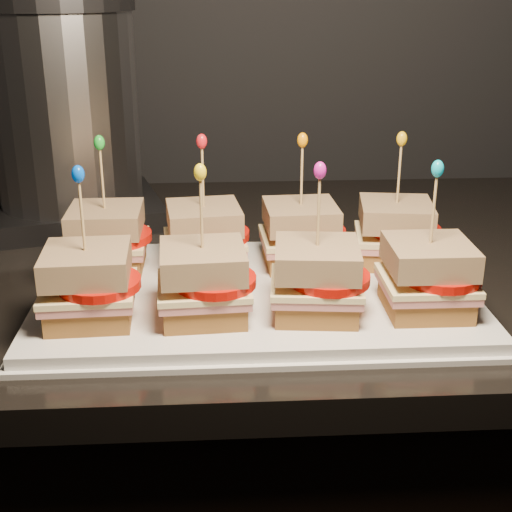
{
  "coord_description": "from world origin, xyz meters",
  "views": [
    {
      "loc": [
        -0.69,
        0.79,
        1.27
      ],
      "look_at": [
        -0.65,
        1.5,
        0.99
      ],
      "focal_mm": 50.0,
      "sensor_mm": 36.0,
      "label": 1
    }
  ],
  "objects": [
    {
      "name": "sandwich_3_bread_top",
      "position": [
        -0.48,
        1.57,
        1.02
      ],
      "size": [
        0.09,
        0.09,
        0.03
      ],
      "primitive_type": "cube",
      "rotation": [
        0.0,
        0.0,
        -0.14
      ],
      "color": "#512D12",
      "rests_on": "sandwich_3_tomato"
    },
    {
      "name": "sandwich_0_frill",
      "position": [
        -0.82,
        1.57,
        1.11
      ],
      "size": [
        0.01,
        0.01,
        0.02
      ],
      "primitive_type": "ellipsoid",
      "color": "green",
      "rests_on": "sandwich_0_pick"
    },
    {
      "name": "sandwich_2_cheese",
      "position": [
        -0.6,
        1.57,
        0.99
      ],
      "size": [
        0.09,
        0.09,
        0.01
      ],
      "primitive_type": "cube",
      "rotation": [
        0.0,
        0.0,
        0.04
      ],
      "color": "#FFE9A0",
      "rests_on": "sandwich_2_ham"
    },
    {
      "name": "sandwich_7_cheese",
      "position": [
        -0.48,
        1.43,
        0.99
      ],
      "size": [
        0.09,
        0.09,
        0.01
      ],
      "primitive_type": "cube",
      "rotation": [
        0.0,
        0.0,
        -0.01
      ],
      "color": "#FFE9A0",
      "rests_on": "sandwich_7_ham"
    },
    {
      "name": "sandwich_7_bread_bot",
      "position": [
        -0.48,
        1.43,
        0.97
      ],
      "size": [
        0.08,
        0.08,
        0.02
      ],
      "primitive_type": "cube",
      "rotation": [
        0.0,
        0.0,
        -0.01
      ],
      "color": "#5D3215",
      "rests_on": "platter"
    },
    {
      "name": "sandwich_2_tomato",
      "position": [
        -0.58,
        1.56,
        1.0
      ],
      "size": [
        0.08,
        0.08,
        0.01
      ],
      "primitive_type": "cylinder",
      "color": "red",
      "rests_on": "sandwich_2_cheese"
    },
    {
      "name": "sandwich_4_bread_bot",
      "position": [
        -0.82,
        1.43,
        0.97
      ],
      "size": [
        0.08,
        0.08,
        0.02
      ],
      "primitive_type": "cube",
      "rotation": [
        0.0,
        0.0,
        0.04
      ],
      "color": "#5D3215",
      "rests_on": "platter"
    },
    {
      "name": "sandwich_3_bread_bot",
      "position": [
        -0.48,
        1.57,
        0.97
      ],
      "size": [
        0.09,
        0.09,
        0.02
      ],
      "primitive_type": "cube",
      "rotation": [
        0.0,
        0.0,
        -0.14
      ],
      "color": "#5D3215",
      "rests_on": "platter"
    },
    {
      "name": "sandwich_6_frill",
      "position": [
        -0.6,
        1.43,
        1.11
      ],
      "size": [
        0.01,
        0.01,
        0.02
      ],
      "primitive_type": "ellipsoid",
      "color": "#CE169E",
      "rests_on": "sandwich_6_pick"
    },
    {
      "name": "sandwich_2_ham",
      "position": [
        -0.6,
        1.57,
        0.98
      ],
      "size": [
        0.09,
        0.09,
        0.01
      ],
      "primitive_type": "cube",
      "rotation": [
        0.0,
        0.0,
        0.04
      ],
      "color": "#BF6567",
      "rests_on": "sandwich_2_bread_bot"
    },
    {
      "name": "sandwich_1_bread_bot",
      "position": [
        -0.71,
        1.57,
        0.97
      ],
      "size": [
        0.09,
        0.09,
        0.02
      ],
      "primitive_type": "cube",
      "rotation": [
        0.0,
        0.0,
        0.11
      ],
      "color": "#5D3215",
      "rests_on": "platter"
    },
    {
      "name": "sandwich_1_cheese",
      "position": [
        -0.71,
        1.57,
        0.99
      ],
      "size": [
        0.1,
        0.1,
        0.01
      ],
      "primitive_type": "cube",
      "rotation": [
        0.0,
        0.0,
        0.11
      ],
      "color": "#FFE9A0",
      "rests_on": "sandwich_1_ham"
    },
    {
      "name": "sandwich_7_bread_top",
      "position": [
        -0.48,
        1.43,
        1.02
      ],
      "size": [
        0.08,
        0.08,
        0.03
      ],
      "primitive_type": "cube",
      "rotation": [
        0.0,
        0.0,
        -0.01
      ],
      "color": "#512D12",
      "rests_on": "sandwich_7_tomato"
    },
    {
      "name": "appliance_body",
      "position": [
        -0.9,
        1.8,
        1.1
      ],
      "size": [
        0.2,
        0.2,
        0.26
      ],
      "primitive_type": "cylinder",
      "color": "silver",
      "rests_on": "appliance_base"
    },
    {
      "name": "sandwich_5_cheese",
      "position": [
        -0.71,
        1.43,
        0.99
      ],
      "size": [
        0.09,
        0.09,
        0.01
      ],
      "primitive_type": "cube",
      "rotation": [
        0.0,
        0.0,
        0.06
      ],
      "color": "#FFE9A0",
      "rests_on": "sandwich_5_ham"
    },
    {
      "name": "sandwich_4_pick",
      "position": [
        -0.82,
        1.43,
        1.06
      ],
      "size": [
        0.0,
        0.0,
        0.09
      ],
      "primitive_type": "cylinder",
      "color": "tan",
      "rests_on": "sandwich_4_bread_top"
    },
    {
      "name": "sandwich_5_pick",
      "position": [
        -0.71,
        1.43,
        1.06
      ],
      "size": [
        0.0,
        0.0,
        0.09
      ],
      "primitive_type": "cylinder",
      "color": "tan",
      "rests_on": "sandwich_5_bread_top"
    },
    {
      "name": "appliance_base",
      "position": [
        -0.9,
        1.8,
        0.95
      ],
      "size": [
        0.29,
        0.26,
        0.03
      ],
      "primitive_type": "cube",
      "rotation": [
        0.0,
        0.0,
        0.26
      ],
      "color": "#262628",
      "rests_on": "granite_slab"
    },
    {
      "name": "granite_slab",
      "position": [
        -0.37,
        1.65,
        0.92
      ],
      "size": [
        2.3,
        0.71,
        0.04
      ],
      "primitive_type": "cube",
      "color": "black",
      "rests_on": "cabinet"
    },
    {
      "name": "sandwich_0_bread_bot",
      "position": [
        -0.82,
        1.57,
        0.97
      ],
      "size": [
        0.08,
        0.08,
        0.02
      ],
      "primitive_type": "cube",
      "rotation": [
        0.0,
        0.0,
        0.0
      ],
      "color": "#5D3215",
      "rests_on": "platter"
    },
    {
      "name": "sandwich_7_ham",
      "position": [
        -0.48,
        1.43,
        0.98
      ],
      "size": [
        0.09,
        0.09,
        0.01
      ],
      "primitive_type": "cube",
      "rotation": [
        0.0,
        0.0,
        -0.01
      ],
      "color": "#BF6567",
      "rests_on": "sandwich_7_bread_bot"
    },
    {
      "name": "sandwich_6_pick",
      "position": [
        -0.6,
        1.43,
        1.06
      ],
      "size": [
        0.0,
        0.0,
        0.09
      ],
      "primitive_type": "cylinder",
      "color": "tan",
      "rests_on": "sandwich_6_bread_top"
    },
    {
      "name": "sandwich_4_tomato",
      "position": [
        -0.81,
        1.42,
        1.0
      ],
      "size": [
        0.08,
        0.08,
        0.01
      ],
      "primitive_type": "cylinder",
      "color": "red",
      "rests_on": "sandwich_4_cheese"
    },
    {
      "name": "sandwich_1_bread_top",
      "position": [
        -0.71,
        1.57,
        1.02
      ],
      "size": [
        0.09,
        0.09,
        0.03
      ],
      "primitive_type": "cube",
      "rotation": [
        0.0,
        0.0,
        0.11
      ],
      "color": "#512D12",
      "rests_on": "sandwich_1_tomato"
    },
    {
      "name": "platter",
      "position": [
        -0.65,
        1.5,
        0.95
      ],
      "size": [
        0.47,
        0.29,
        0.02
      ],
      "primitive_type": "cube",
      "color": "white",
      "rests_on": "granite_slab"
    },
    {
      "name": "sandwich_5_bread_top",
      "position": [
        -0.71,
        1.43,
        1.02
      ],
      "size": [
        0.09,
        0.09,
        0.03
      ],
      "primitive_type": "cube",
      "rotation": [
        0.0,
        0.0,
        0.06
      ],
      "color": "#512D12",
      "rests_on": "sandwich_5_tomato"
    },
    {
      "name": "sandwich_0_tomato",
      "position": [
        -0.81,
        1.56,
        1.0
      ],
      "size": [
        0.08,
        0.08,
        0.01
      ],
      "primitive_type": "cylinder",
      "color": "red",
      "rests_on": "sandwich_0_cheese"
    },
    {
      "name": "sandwich_6_cheese",
      "position": [
        -0.6,
        1.43,
        0.99
      ],
      "size": [
        0.1,
        0.1,
        0.01
      ],
      "primitive_type": "cube",
      "rotation": [
        0.0,
        0.0,
        -0.1
      ],
      "color": "#FFE9A0",
      "rests_on": "sandwich_6_ham"
    },
    {
      "name": "sandwich_4_frill",
      "position": [
        -0.82,
        1.43,
        1.11
      ],
      "size": [
        0.01,
        0.01,
        0.02
      ],
      "primitive_type": "ellipsoid",
      "color": "blue",
      "rests_on": "sandwich_4_pick"
    },
    {
      "name": "sandwich_6_ham",
      "position": [
        -0.6,
        1.43,
        0.98
      ],
      "size": [
        0.1,
        0.09,
        0.01
      ],
      "primitive_type": "cube",
      "rotation": [
        0.0,
        0.0,
        -0.1
      ],
      "color": "#BF6567",
      "rests_on": "sandwich_6_bread_bot"
    },
    {
      "name": "sandwich_3_pick",
      "position": [
        -0.48,
        1.57,
        1.06
      ],
      "size": [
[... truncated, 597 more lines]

